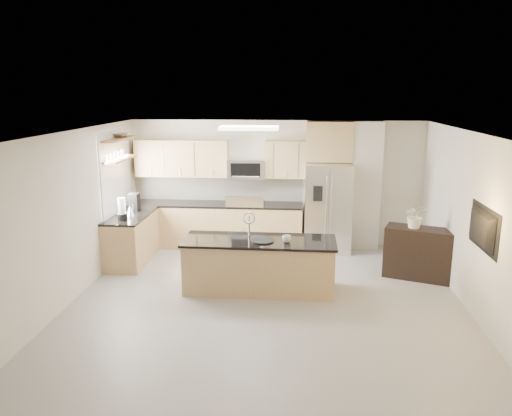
# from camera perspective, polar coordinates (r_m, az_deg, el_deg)

# --- Properties ---
(floor) EXTENTS (6.50, 6.50, 0.00)m
(floor) POSITION_cam_1_polar(r_m,az_deg,el_deg) (7.69, 1.13, -11.18)
(floor) COLOR gray
(floor) RESTS_ON ground
(ceiling) EXTENTS (6.00, 6.50, 0.02)m
(ceiling) POSITION_cam_1_polar(r_m,az_deg,el_deg) (7.03, 1.23, 8.50)
(ceiling) COLOR silver
(ceiling) RESTS_ON wall_back
(wall_back) EXTENTS (6.00, 0.02, 2.60)m
(wall_back) POSITION_cam_1_polar(r_m,az_deg,el_deg) (10.42, 2.31, 2.85)
(wall_back) COLOR beige
(wall_back) RESTS_ON floor
(wall_front) EXTENTS (6.00, 0.02, 2.60)m
(wall_front) POSITION_cam_1_polar(r_m,az_deg,el_deg) (4.21, -1.69, -13.32)
(wall_front) COLOR beige
(wall_front) RESTS_ON floor
(wall_left) EXTENTS (0.02, 6.50, 2.60)m
(wall_left) POSITION_cam_1_polar(r_m,az_deg,el_deg) (8.01, -20.77, -1.21)
(wall_left) COLOR beige
(wall_left) RESTS_ON floor
(wall_right) EXTENTS (0.02, 6.50, 2.60)m
(wall_right) POSITION_cam_1_polar(r_m,az_deg,el_deg) (7.68, 24.13, -2.12)
(wall_right) COLOR beige
(wall_right) RESTS_ON floor
(back_counter) EXTENTS (3.55, 0.66, 1.44)m
(back_counter) POSITION_cam_1_polar(r_m,az_deg,el_deg) (10.42, -4.56, -1.86)
(back_counter) COLOR tan
(back_counter) RESTS_ON floor
(left_counter) EXTENTS (0.66, 1.50, 0.92)m
(left_counter) POSITION_cam_1_polar(r_m,az_deg,el_deg) (9.76, -14.04, -3.34)
(left_counter) COLOR tan
(left_counter) RESTS_ON floor
(range) EXTENTS (0.76, 0.64, 1.14)m
(range) POSITION_cam_1_polar(r_m,az_deg,el_deg) (10.33, -1.14, -1.95)
(range) COLOR black
(range) RESTS_ON floor
(upper_cabinets) EXTENTS (3.50, 0.33, 0.75)m
(upper_cabinets) POSITION_cam_1_polar(r_m,az_deg,el_deg) (10.31, -4.99, 5.65)
(upper_cabinets) COLOR tan
(upper_cabinets) RESTS_ON wall_back
(microwave) EXTENTS (0.76, 0.40, 0.40)m
(microwave) POSITION_cam_1_polar(r_m,az_deg,el_deg) (10.21, -1.10, 4.51)
(microwave) COLOR silver
(microwave) RESTS_ON upper_cabinets
(refrigerator) EXTENTS (0.92, 0.78, 1.78)m
(refrigerator) POSITION_cam_1_polar(r_m,az_deg,el_deg) (10.15, 8.18, 0.07)
(refrigerator) COLOR silver
(refrigerator) RESTS_ON floor
(partition_column) EXTENTS (0.60, 0.30, 2.60)m
(partition_column) POSITION_cam_1_polar(r_m,az_deg,el_deg) (10.36, 12.39, 2.48)
(partition_column) COLOR beige
(partition_column) RESTS_ON floor
(window) EXTENTS (0.04, 1.15, 1.65)m
(window) POSITION_cam_1_polar(r_m,az_deg,el_deg) (9.60, -16.14, 3.55)
(window) COLOR white
(window) RESTS_ON wall_left
(shelf_lower) EXTENTS (0.30, 1.20, 0.04)m
(shelf_lower) POSITION_cam_1_polar(r_m,az_deg,el_deg) (9.60, -15.34, 5.42)
(shelf_lower) COLOR olive
(shelf_lower) RESTS_ON wall_left
(shelf_upper) EXTENTS (0.30, 1.20, 0.04)m
(shelf_upper) POSITION_cam_1_polar(r_m,az_deg,el_deg) (9.56, -15.47, 7.61)
(shelf_upper) COLOR olive
(shelf_upper) RESTS_ON wall_left
(ceiling_fixture) EXTENTS (1.00, 0.50, 0.06)m
(ceiling_fixture) POSITION_cam_1_polar(r_m,az_deg,el_deg) (8.65, -0.78, 9.13)
(ceiling_fixture) COLOR white
(ceiling_fixture) RESTS_ON ceiling
(island) EXTENTS (2.46, 0.92, 1.27)m
(island) POSITION_cam_1_polar(r_m,az_deg,el_deg) (8.16, 0.38, -6.48)
(island) COLOR tan
(island) RESTS_ON floor
(credenza) EXTENTS (1.21, 0.82, 0.89)m
(credenza) POSITION_cam_1_polar(r_m,az_deg,el_deg) (9.09, 18.05, -4.93)
(credenza) COLOR black
(credenza) RESTS_ON floor
(cup) EXTENTS (0.15, 0.15, 0.11)m
(cup) POSITION_cam_1_polar(r_m,az_deg,el_deg) (7.90, 3.52, -3.53)
(cup) COLOR white
(cup) RESTS_ON island
(platter) EXTENTS (0.47, 0.47, 0.02)m
(platter) POSITION_cam_1_polar(r_m,az_deg,el_deg) (7.94, 0.74, -3.75)
(platter) COLOR black
(platter) RESTS_ON island
(blender) EXTENTS (0.18, 0.18, 0.41)m
(blender) POSITION_cam_1_polar(r_m,az_deg,el_deg) (9.22, -15.07, -0.27)
(blender) COLOR black
(blender) RESTS_ON left_counter
(kettle) EXTENTS (0.18, 0.18, 0.23)m
(kettle) POSITION_cam_1_polar(r_m,az_deg,el_deg) (9.49, -14.18, -0.32)
(kettle) COLOR silver
(kettle) RESTS_ON left_counter
(coffee_maker) EXTENTS (0.18, 0.22, 0.34)m
(coffee_maker) POSITION_cam_1_polar(r_m,az_deg,el_deg) (9.91, -13.76, 0.62)
(coffee_maker) COLOR black
(coffee_maker) RESTS_ON left_counter
(bowl) EXTENTS (0.51, 0.51, 0.10)m
(bowl) POSITION_cam_1_polar(r_m,az_deg,el_deg) (9.71, -15.17, 8.11)
(bowl) COLOR silver
(bowl) RESTS_ON shelf_upper
(flower_vase) EXTENTS (0.69, 0.63, 0.65)m
(flower_vase) POSITION_cam_1_polar(r_m,az_deg,el_deg) (8.87, 17.82, -0.18)
(flower_vase) COLOR white
(flower_vase) RESTS_ON credenza
(television) EXTENTS (0.14, 1.08, 0.62)m
(television) POSITION_cam_1_polar(r_m,az_deg,el_deg) (7.46, 24.01, -2.15)
(television) COLOR black
(television) RESTS_ON wall_right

